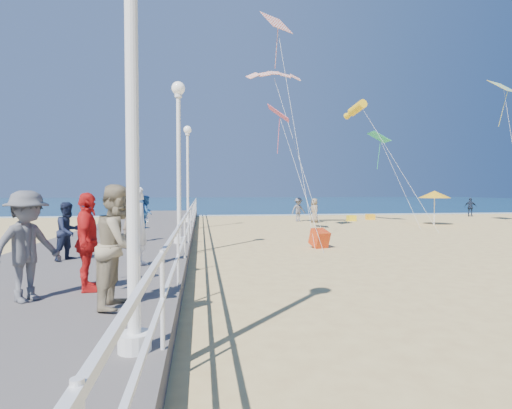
{
  "coord_description": "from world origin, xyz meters",
  "views": [
    {
      "loc": [
        -4.63,
        -13.42,
        2.14
      ],
      "look_at": [
        -2.5,
        2.0,
        1.6
      ],
      "focal_mm": 28.0,
      "sensor_mm": 36.0,
      "label": 1
    }
  ],
  "objects": [
    {
      "name": "spectator_6",
      "position": [
        -6.99,
        0.26,
        1.21
      ],
      "size": [
        0.62,
        0.71,
        1.62
      ],
      "primitive_type": "imported",
      "rotation": [
        0.0,
        0.0,
        1.07
      ],
      "color": "gray",
      "rests_on": "boardwalk"
    },
    {
      "name": "kite_diamond_redwhite",
      "position": [
        -1.08,
        5.22,
        10.0
      ],
      "size": [
        1.59,
        1.49,
        0.96
      ],
      "primitive_type": "cube",
      "rotation": [
        0.81,
        0.0,
        0.6
      ],
      "color": "red"
    },
    {
      "name": "kite_diamond_pink",
      "position": [
        -0.9,
        5.63,
        5.87
      ],
      "size": [
        1.26,
        1.42,
        0.72
      ],
      "primitive_type": "cube",
      "rotation": [
        0.62,
        0.0,
        1.33
      ],
      "color": "#F25972"
    },
    {
      "name": "boardwalk",
      "position": [
        -7.5,
        0.0,
        0.2
      ],
      "size": [
        5.0,
        44.0,
        0.4
      ],
      "primitive_type": "cube",
      "color": "#655F5B",
      "rests_on": "ground"
    },
    {
      "name": "railing",
      "position": [
        -5.05,
        0.0,
        1.25
      ],
      "size": [
        0.05,
        42.0,
        0.55
      ],
      "color": "white",
      "rests_on": "boardwalk"
    },
    {
      "name": "kite_diamond_multi",
      "position": [
        13.61,
        8.73,
        8.43
      ],
      "size": [
        1.85,
        1.71,
        0.91
      ],
      "primitive_type": "cube",
      "rotation": [
        0.64,
        0.0,
        0.41
      ],
      "color": "#1AAADF"
    },
    {
      "name": "box_kite",
      "position": [
        -0.26,
        0.94,
        0.3
      ],
      "size": [
        0.74,
        0.84,
        0.74
      ],
      "primitive_type": "cube",
      "rotation": [
        0.31,
        0.0,
        0.31
      ],
      "color": "red",
      "rests_on": "ground"
    },
    {
      "name": "surf_line",
      "position": [
        0.0,
        20.5,
        0.03
      ],
      "size": [
        160.0,
        1.2,
        0.04
      ],
      "primitive_type": "cube",
      "color": "silver",
      "rests_on": "ground"
    },
    {
      "name": "spectator_4",
      "position": [
        -9.6,
        4.94,
        1.11
      ],
      "size": [
        0.58,
        0.77,
        1.42
      ],
      "primitive_type": "imported",
      "rotation": [
        0.0,
        0.0,
        1.77
      ],
      "color": "#171A34",
      "rests_on": "boardwalk"
    },
    {
      "name": "lamp_post_far",
      "position": [
        -5.35,
        9.0,
        3.66
      ],
      "size": [
        0.44,
        0.44,
        5.32
      ],
      "color": "white",
      "rests_on": "boardwalk"
    },
    {
      "name": "beach_walker_b",
      "position": [
        17.45,
        16.77,
        0.78
      ],
      "size": [
        0.94,
        0.89,
        1.56
      ],
      "primitive_type": "imported",
      "rotation": [
        0.0,
        0.0,
        2.43
      ],
      "color": "#1B263D",
      "rests_on": "ground"
    },
    {
      "name": "beach_umbrella",
      "position": [
        9.68,
        9.49,
        1.91
      ],
      "size": [
        1.9,
        1.9,
        2.14
      ],
      "color": "white",
      "rests_on": "ground"
    },
    {
      "name": "ground",
      "position": [
        0.0,
        0.0,
        0.0
      ],
      "size": [
        160.0,
        160.0,
        0.0
      ],
      "primitive_type": "plane",
      "color": "#E5C577",
      "rests_on": "ground"
    },
    {
      "name": "spectator_3",
      "position": [
        -6.58,
        -6.22,
        1.26
      ],
      "size": [
        0.59,
        1.06,
        1.71
      ],
      "primitive_type": "imported",
      "rotation": [
        0.0,
        0.0,
        1.76
      ],
      "color": "red",
      "rests_on": "boardwalk"
    },
    {
      "name": "beach_chair_left",
      "position": [
        5.87,
        13.43,
        0.2
      ],
      "size": [
        0.55,
        0.55,
        0.4
      ],
      "primitive_type": "cube",
      "color": "yellow",
      "rests_on": "ground"
    },
    {
      "name": "spectator_7",
      "position": [
        -7.93,
        -2.92,
        1.13
      ],
      "size": [
        0.84,
        0.89,
        1.46
      ],
      "primitive_type": "imported",
      "rotation": [
        0.0,
        0.0,
        1.02
      ],
      "color": "#191F37",
      "rests_on": "boardwalk"
    },
    {
      "name": "spectator_2",
      "position": [
        -7.34,
        -6.75,
        1.27
      ],
      "size": [
        1.17,
        1.3,
        1.75
      ],
      "primitive_type": "imported",
      "rotation": [
        0.0,
        0.0,
        0.97
      ],
      "color": "#535458",
      "rests_on": "boardwalk"
    },
    {
      "name": "kite_parafoil",
      "position": [
        -0.58,
        8.54,
        8.66
      ],
      "size": [
        3.1,
        0.94,
        0.65
      ],
      "primitive_type": null,
      "rotation": [
        0.44,
        0.0,
        0.0
      ],
      "color": "#E6431B"
    },
    {
      "name": "lamp_post_mid",
      "position": [
        -5.35,
        0.0,
        3.66
      ],
      "size": [
        0.44,
        0.44,
        5.32
      ],
      "color": "white",
      "rests_on": "boardwalk"
    },
    {
      "name": "kite_diamond_green",
      "position": [
        6.85,
        11.27,
        5.62
      ],
      "size": [
        1.25,
        1.39,
        0.64
      ],
      "primitive_type": "cube",
      "rotation": [
        0.49,
        0.0,
        1.5
      ],
      "color": "#28BC74"
    },
    {
      "name": "spectator_1",
      "position": [
        -5.85,
        -7.24,
        1.32
      ],
      "size": [
        0.78,
        0.96,
        1.84
      ],
      "primitive_type": "imported",
      "rotation": [
        0.0,
        0.0,
        1.47
      ],
      "color": "gray",
      "rests_on": "boardwalk"
    },
    {
      "name": "beach_chair_right",
      "position": [
        7.77,
        14.56,
        0.2
      ],
      "size": [
        0.55,
        0.55,
        0.4
      ],
      "primitive_type": "cube",
      "color": "#F8AC1A",
      "rests_on": "ground"
    },
    {
      "name": "kite_windsock",
      "position": [
        5.23,
        10.95,
        7.39
      ],
      "size": [
        0.97,
        2.45,
        1.03
      ],
      "primitive_type": "cylinder",
      "rotation": [
        1.36,
        0.0,
        0.17
      ],
      "color": "yellow"
    },
    {
      "name": "beach_walker_a",
      "position": [
        2.05,
        13.47,
        0.83
      ],
      "size": [
        1.21,
        0.91,
        1.66
      ],
      "primitive_type": "imported",
      "rotation": [
        0.0,
        0.0,
        0.3
      ],
      "color": "slate",
      "rests_on": "ground"
    },
    {
      "name": "toddler_held",
      "position": [
        -5.89,
        -3.83,
        1.64
      ],
      "size": [
        0.38,
        0.44,
        0.78
      ],
      "primitive_type": "imported",
      "rotation": [
        0.0,
        0.0,
        1.3
      ],
      "color": "#316DB8",
      "rests_on": "boardwalk"
    },
    {
      "name": "ocean",
      "position": [
        0.0,
        65.0,
        0.01
      ],
      "size": [
        160.0,
        90.0,
        0.05
      ],
      "primitive_type": "cube",
      "color": "#0D2F4E",
      "rests_on": "ground"
    },
    {
      "name": "beach_walker_c",
      "position": [
        2.88,
        12.41,
        0.81
      ],
      "size": [
        0.7,
        0.9,
        1.63
      ],
      "primitive_type": "imported",
      "rotation": [
        0.0,
        0.0,
        -1.32
      ],
      "color": "#7F6E58",
      "rests_on": "ground"
    },
    {
      "name": "lamp_post_near",
      "position": [
        -5.35,
        -9.0,
        3.66
      ],
      "size": [
        0.44,
        0.44,
        5.32
      ],
      "color": "white",
      "rests_on": "boardwalk"
    },
    {
      "name": "woman_holding_toddler",
      "position": [
        -6.04,
        -3.98,
        1.32
      ],
      "size": [
        0.6,
        0.76,
        1.84
      ],
      "primitive_type": "imported",
      "rotation": [
        0.0,
        0.0,
        1.3
      ],
      "color": "white",
      "rests_on": "boardwalk"
    }
  ]
}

